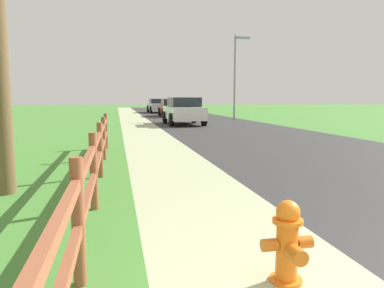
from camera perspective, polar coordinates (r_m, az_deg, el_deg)
name	(u,v)px	position (r m, az deg, el deg)	size (l,w,h in m)	color
ground_plane	(148,120)	(26.54, -6.82, 3.72)	(120.00, 120.00, 0.00)	#468233
road_asphalt	(190,118)	(29.02, -0.24, 4.07)	(7.00, 66.00, 0.01)	#323232
curb_concrete	(106,119)	(28.46, -13.20, 3.82)	(6.00, 66.00, 0.01)	#ABB589
grass_verge	(86,119)	(28.54, -16.22, 3.74)	(5.00, 66.00, 0.00)	#468233
fire_hydrant	(288,242)	(3.32, 14.68, -14.50)	(0.45, 0.39, 0.72)	orange
rail_fence	(97,154)	(6.37, -14.52, -1.53)	(0.11, 10.91, 1.10)	brown
parked_suv_white	(183,111)	(21.87, -1.33, 5.21)	(2.13, 4.32, 1.61)	white
parked_car_red	(172,107)	(31.77, -3.15, 5.70)	(2.14, 4.76, 1.48)	maroon
parked_car_silver	(158,105)	(39.94, -5.36, 5.99)	(2.10, 4.96, 1.49)	#B7BABF
street_lamp	(236,70)	(27.21, 6.91, 11.40)	(1.17, 0.20, 6.02)	gray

